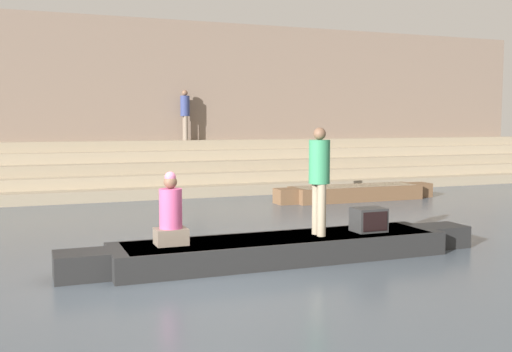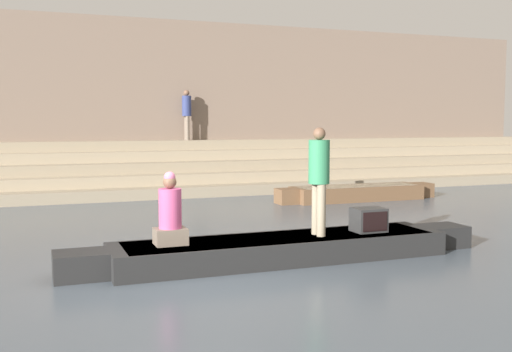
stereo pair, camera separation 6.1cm
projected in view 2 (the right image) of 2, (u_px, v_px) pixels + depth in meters
ground_plane at (191, 277)px, 8.74m from camera, size 120.00×120.00×0.00m
ghat_steps at (103, 175)px, 18.85m from camera, size 36.00×3.36×1.64m
back_wall at (96, 105)px, 20.34m from camera, size 34.20×1.28×5.76m
rowboat_main at (282, 248)px, 9.76m from camera, size 7.11×1.31×0.39m
person_standing at (319, 173)px, 9.82m from camera, size 0.35×0.35×1.78m
person_rowing at (170, 215)px, 9.12m from camera, size 0.49×0.38×1.12m
tv_set at (369, 220)px, 10.23m from camera, size 0.54×0.43×0.41m
moored_boat_shore at (357, 192)px, 17.34m from camera, size 4.99×1.05×0.42m
mooring_post at (325, 178)px, 18.01m from camera, size 0.17×0.17×1.16m
person_on_steps at (187, 111)px, 20.54m from camera, size 0.32×0.32×1.72m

